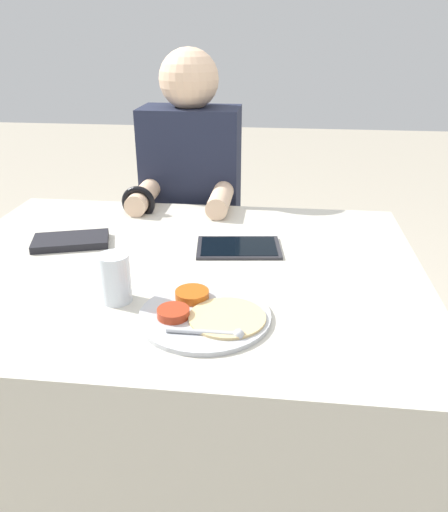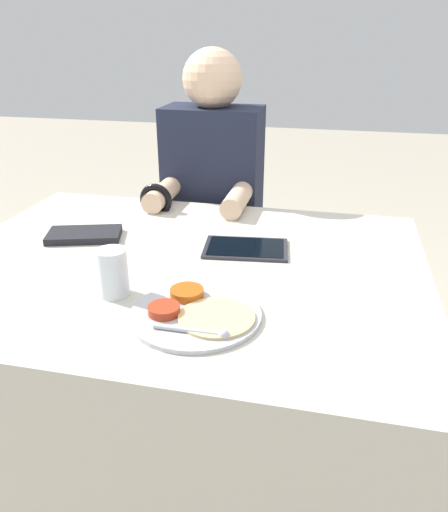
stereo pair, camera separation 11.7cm
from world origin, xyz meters
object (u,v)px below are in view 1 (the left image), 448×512
object	(u,v)px
person_diner	(193,226)
drinking_glass	(115,278)
thali_tray	(205,314)
tablet_device	(239,247)
red_notebook	(71,241)

from	to	relation	value
person_diner	drinking_glass	distance (m)	0.84
thali_tray	tablet_device	size ratio (longest dim) A/B	1.14
thali_tray	person_diner	size ratio (longest dim) A/B	0.23
thali_tray	red_notebook	size ratio (longest dim) A/B	1.21
drinking_glass	person_diner	bearing A→B (deg)	88.43
thali_tray	drinking_glass	bearing A→B (deg)	166.06
red_notebook	thali_tray	bearing A→B (deg)	-38.62
red_notebook	drinking_glass	size ratio (longest dim) A/B	2.06
tablet_device	drinking_glass	xyz separation A→B (m)	(-0.24, -0.31, 0.05)
drinking_glass	thali_tray	bearing A→B (deg)	-13.94
thali_tray	tablet_device	xyz separation A→B (m)	(0.04, 0.36, -0.00)
drinking_glass	red_notebook	bearing A→B (deg)	127.66
thali_tray	red_notebook	xyz separation A→B (m)	(-0.43, 0.34, -0.00)
red_notebook	drinking_glass	xyz separation A→B (m)	(0.22, -0.29, 0.05)
thali_tray	person_diner	xyz separation A→B (m)	(-0.18, 0.87, -0.15)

